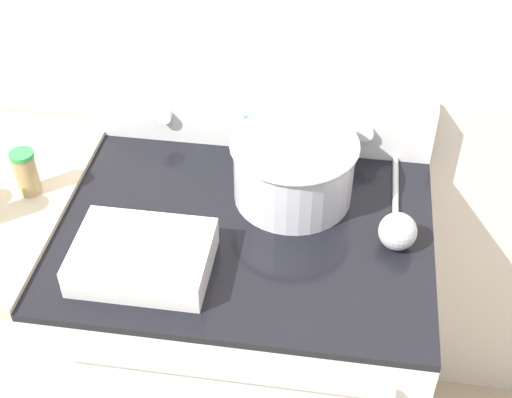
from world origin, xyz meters
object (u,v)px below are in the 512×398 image
Objects in this scene: casserole_dish at (142,255)px; spice_jar_green_cap at (26,172)px; ladle at (397,228)px; mixing_bowl at (294,166)px.

casserole_dish is 0.37m from spice_jar_green_cap.
ladle is at bearing -2.04° from spice_jar_green_cap.
casserole_dish is (-0.28, -0.27, -0.05)m from mixing_bowl.
ladle is (0.51, 0.16, -0.00)m from casserole_dish.
mixing_bowl is at bearing 8.21° from spice_jar_green_cap.
casserole_dish is 0.54m from ladle.
mixing_bowl is 0.85× the size of ladle.
mixing_bowl is at bearing 153.82° from ladle.
spice_jar_green_cap is (-0.32, 0.19, 0.03)m from casserole_dish.
spice_jar_green_cap reaches higher than ladle.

